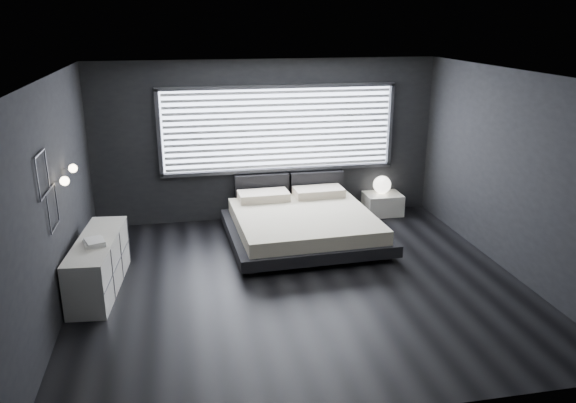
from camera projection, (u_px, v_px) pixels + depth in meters
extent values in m
plane|color=black|center=(300.00, 283.00, 7.68)|extent=(6.00, 6.00, 0.00)
plane|color=white|center=(301.00, 75.00, 6.80)|extent=(6.00, 6.00, 0.00)
cube|color=black|center=(267.00, 141.00, 9.80)|extent=(6.00, 0.04, 2.80)
cube|color=black|center=(371.00, 277.00, 4.68)|extent=(6.00, 0.04, 2.80)
cube|color=black|center=(55.00, 199.00, 6.69)|extent=(0.04, 5.50, 2.80)
cube|color=black|center=(511.00, 173.00, 7.79)|extent=(0.04, 5.50, 2.80)
cube|color=white|center=(279.00, 129.00, 9.76)|extent=(4.00, 0.02, 1.38)
cube|color=#47474C|center=(159.00, 134.00, 9.36)|extent=(0.06, 0.08, 1.48)
cube|color=#47474C|center=(390.00, 125.00, 10.10)|extent=(0.06, 0.08, 1.48)
cube|color=#47474C|center=(279.00, 87.00, 9.50)|extent=(4.14, 0.08, 0.06)
cube|color=#47474C|center=(279.00, 170.00, 9.96)|extent=(4.14, 0.08, 0.06)
cube|color=silver|center=(279.00, 130.00, 9.70)|extent=(3.94, 0.03, 1.32)
cube|color=black|center=(262.00, 189.00, 9.94)|extent=(0.96, 0.16, 0.52)
cube|color=black|center=(317.00, 185.00, 10.12)|extent=(0.96, 0.16, 0.52)
cylinder|color=silver|center=(58.00, 181.00, 6.69)|extent=(0.10, 0.02, 0.02)
sphere|color=#FFE5B7|center=(65.00, 181.00, 6.70)|extent=(0.11, 0.11, 0.11)
cylinder|color=silver|center=(67.00, 169.00, 7.25)|extent=(0.10, 0.02, 0.02)
sphere|color=#FFE5B7|center=(73.00, 168.00, 7.26)|extent=(0.11, 0.11, 0.11)
cube|color=#47474C|center=(39.00, 154.00, 5.97)|extent=(0.01, 0.46, 0.02)
cube|color=#47474C|center=(45.00, 195.00, 6.12)|extent=(0.01, 0.46, 0.02)
cube|color=#47474C|center=(47.00, 169.00, 6.26)|extent=(0.01, 0.02, 0.46)
cube|color=#47474C|center=(38.00, 180.00, 5.83)|extent=(0.01, 0.02, 0.46)
cube|color=#47474C|center=(50.00, 189.00, 6.35)|extent=(0.01, 0.46, 0.02)
cube|color=#47474C|center=(55.00, 227.00, 6.50)|extent=(0.01, 0.46, 0.02)
cube|color=#47474C|center=(57.00, 202.00, 6.64)|extent=(0.01, 0.02, 0.46)
cube|color=#47474C|center=(49.00, 215.00, 6.21)|extent=(0.01, 0.02, 0.46)
cube|color=black|center=(250.00, 269.00, 7.99)|extent=(0.14, 0.14, 0.09)
cube|color=black|center=(386.00, 256.00, 8.45)|extent=(0.14, 0.14, 0.09)
cube|color=black|center=(232.00, 225.00, 9.70)|extent=(0.14, 0.14, 0.09)
cube|color=black|center=(346.00, 215.00, 10.16)|extent=(0.14, 0.14, 0.09)
cube|color=black|center=(304.00, 232.00, 9.04)|extent=(2.50, 2.39, 0.17)
cube|color=beige|center=(304.00, 220.00, 8.97)|extent=(2.23, 2.23, 0.22)
cube|color=beige|center=(264.00, 196.00, 9.59)|extent=(0.87, 0.49, 0.14)
cube|color=beige|center=(319.00, 192.00, 9.81)|extent=(0.87, 0.49, 0.14)
cube|color=silver|center=(382.00, 204.00, 10.33)|extent=(0.66, 0.56, 0.38)
sphere|color=white|center=(382.00, 185.00, 10.25)|extent=(0.32, 0.32, 0.32)
cube|color=silver|center=(99.00, 264.00, 7.43)|extent=(0.65, 1.80, 0.71)
cube|color=#47474C|center=(118.00, 263.00, 7.45)|extent=(0.17, 1.74, 0.69)
cube|color=silver|center=(94.00, 243.00, 7.15)|extent=(0.32, 0.38, 0.04)
cube|color=silver|center=(95.00, 241.00, 7.12)|extent=(0.30, 0.35, 0.03)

